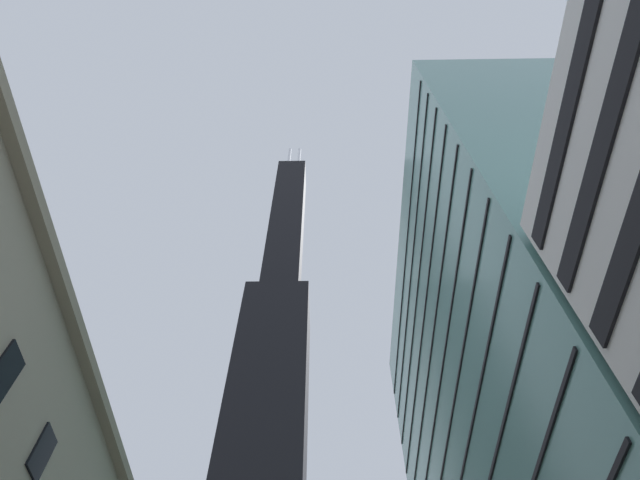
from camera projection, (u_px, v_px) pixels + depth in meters
name	position (u px, v px, depth m)	size (l,w,h in m)	color
dark_skyscraper	(263.00, 462.00, 100.84)	(22.84, 22.84, 218.37)	black
glass_office_midrise	(571.00, 431.00, 41.81)	(19.59, 42.82, 57.96)	slate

